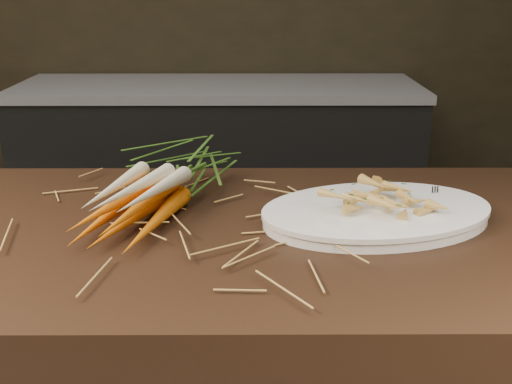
{
  "coord_description": "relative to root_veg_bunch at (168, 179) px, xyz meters",
  "views": [
    {
      "loc": [
        0.46,
        -0.73,
        1.31
      ],
      "look_at": [
        0.46,
        0.31,
        0.96
      ],
      "focal_mm": 45.0,
      "sensor_mm": 36.0,
      "label": 1
    }
  ],
  "objects": [
    {
      "name": "back_counter",
      "position": [
        0.0,
        1.75,
        -0.52
      ],
      "size": [
        1.82,
        0.62,
        0.84
      ],
      "color": "black",
      "rests_on": "ground"
    },
    {
      "name": "root_veg_bunch",
      "position": [
        0.0,
        0.0,
        0.0
      ],
      "size": [
        0.29,
        0.52,
        0.09
      ],
      "rotation": [
        0.0,
        0.0,
        -0.33
      ],
      "color": "#D9580F",
      "rests_on": "main_counter"
    },
    {
      "name": "serving_platter",
      "position": [
        0.38,
        -0.1,
        -0.03
      ],
      "size": [
        0.46,
        0.36,
        0.02
      ],
      "primitive_type": null,
      "rotation": [
        0.0,
        0.0,
        0.25
      ],
      "color": "white",
      "rests_on": "main_counter"
    },
    {
      "name": "roasted_veg_heap",
      "position": [
        0.38,
        -0.1,
        -0.0
      ],
      "size": [
        0.23,
        0.19,
        0.05
      ],
      "primitive_type": null,
      "rotation": [
        0.0,
        0.0,
        0.25
      ],
      "color": "gold",
      "rests_on": "serving_platter"
    },
    {
      "name": "serving_fork",
      "position": [
        0.52,
        -0.09,
        -0.02
      ],
      "size": [
        0.06,
        0.15,
        0.0
      ],
      "primitive_type": "cube",
      "rotation": [
        0.0,
        0.0,
        -0.28
      ],
      "color": "silver",
      "rests_on": "serving_platter"
    }
  ]
}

